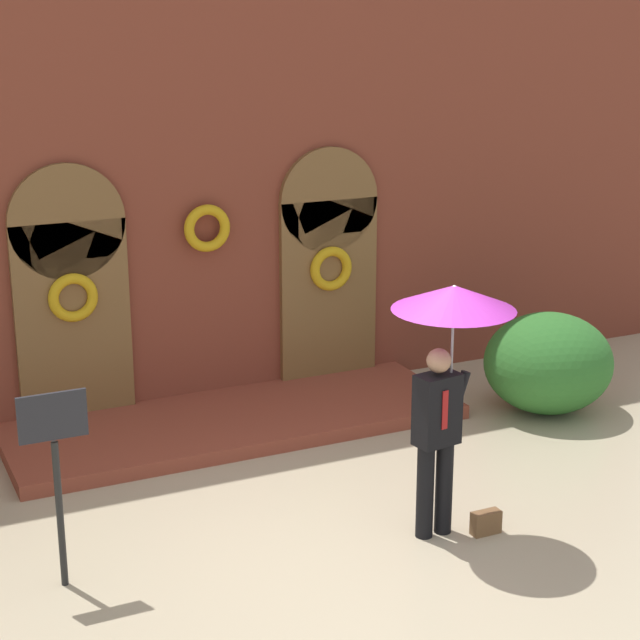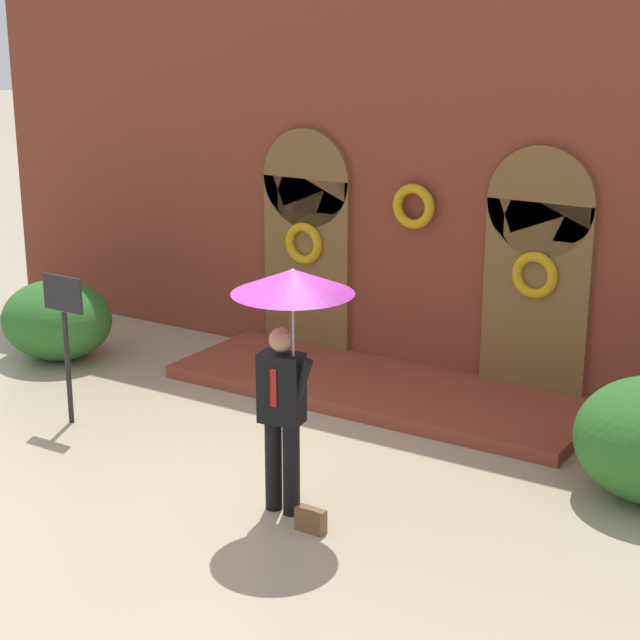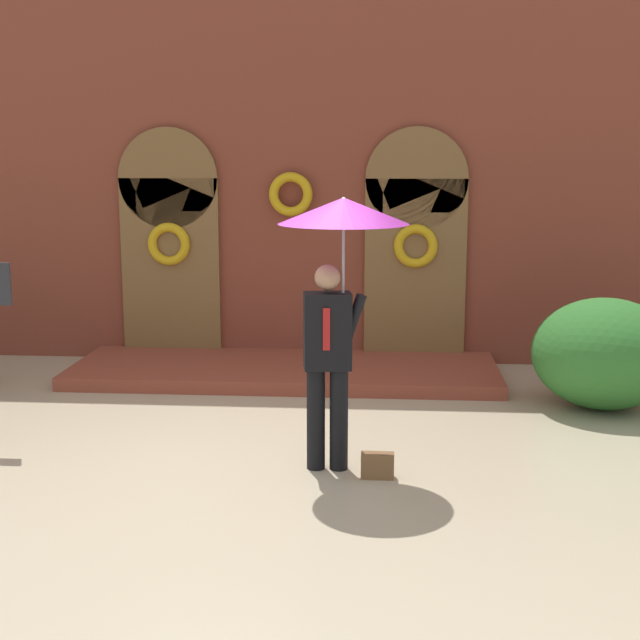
# 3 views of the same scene
# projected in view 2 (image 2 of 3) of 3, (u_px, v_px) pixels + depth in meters

# --- Properties ---
(ground_plane) EXTENTS (80.00, 80.00, 0.00)m
(ground_plane) POSITION_uv_depth(u_px,v_px,m) (228.00, 487.00, 10.54)
(ground_plane) COLOR tan
(building_facade) EXTENTS (14.00, 2.30, 5.60)m
(building_facade) POSITION_uv_depth(u_px,v_px,m) (426.00, 164.00, 13.14)
(building_facade) COLOR brown
(building_facade) RESTS_ON ground
(person_with_umbrella) EXTENTS (1.10, 1.10, 2.36)m
(person_with_umbrella) POSITION_uv_depth(u_px,v_px,m) (290.00, 318.00, 9.45)
(person_with_umbrella) COLOR black
(person_with_umbrella) RESTS_ON ground
(handbag) EXTENTS (0.28, 0.12, 0.22)m
(handbag) POSITION_uv_depth(u_px,v_px,m) (311.00, 520.00, 9.63)
(handbag) COLOR brown
(handbag) RESTS_ON ground
(sign_post) EXTENTS (0.56, 0.06, 1.72)m
(sign_post) POSITION_uv_depth(u_px,v_px,m) (65.00, 325.00, 11.84)
(sign_post) COLOR black
(sign_post) RESTS_ON ground
(shrub_left) EXTENTS (1.53, 1.36, 1.06)m
(shrub_left) POSITION_uv_depth(u_px,v_px,m) (57.00, 320.00, 14.23)
(shrub_left) COLOR #2D6B28
(shrub_left) RESTS_ON ground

